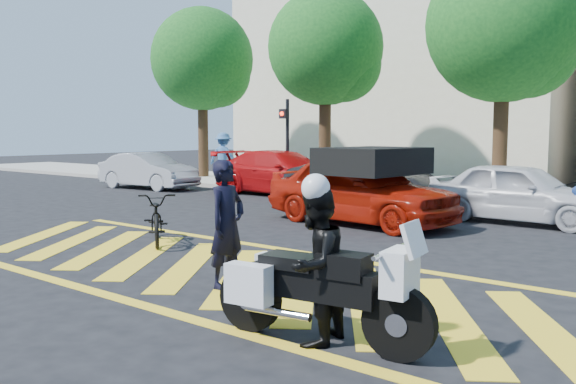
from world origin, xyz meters
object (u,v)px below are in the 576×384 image
Objects in this scene: police_motorcycle at (316,288)px; parked_mid_left at (364,179)px; red_convertible at (361,190)px; parked_mid_right at (520,192)px; officer_bike at (227,224)px; officer_moto at (315,266)px; parked_left at (283,173)px; bicycle at (157,217)px; parked_far_left at (148,171)px.

parked_mid_left is at bearing 111.70° from police_motorcycle.
parked_mid_right is at bearing -43.25° from red_convertible.
officer_bike is 0.35× the size of parked_mid_left.
red_convertible is (-1.64, 6.00, -0.08)m from officer_bike.
red_convertible is at bearing 8.99° from officer_bike.
parked_mid_left is (-6.14, 10.85, -0.10)m from officer_moto.
police_motorcycle is 0.46× the size of parked_left.
parked_mid_right reaches higher than bicycle.
officer_moto is 0.39× the size of parked_far_left.
parked_left is 8.32m from parked_mid_right.
officer_bike is at bearing -129.10° from parked_far_left.
parked_mid_left reaches higher than bicycle.
red_convertible is 1.11× the size of parked_mid_right.
officer_bike is 12.10m from parked_left.
police_motorcycle is at bearing -171.05° from parked_mid_right.
officer_bike is 3.69m from bicycle.
parked_mid_left is at bearing -158.35° from officer_moto.
officer_moto reaches higher than parked_mid_right.
parked_left is (-3.71, 8.31, 0.25)m from bicycle.
officer_bike is 10.57m from parked_mid_left.
officer_moto is (2.23, -1.03, -0.08)m from officer_bike.
parked_left is 1.04× the size of parked_mid_left.
parked_far_left is at bearing 92.28° from parked_mid_right.
parked_far_left is at bearing -130.79° from officer_moto.
red_convertible is 4.45m from parked_mid_left.
officer_moto is 8.02m from red_convertible.
officer_moto is at bearing -171.14° from parked_mid_right.
parked_mid_left is at bearing -85.43° from parked_far_left.
bicycle is at bearing 149.26° from parked_mid_right.
police_motorcycle is 8.04m from red_convertible.
parked_left is (-5.42, 3.83, -0.05)m from red_convertible.
red_convertible is 0.91× the size of parked_left.
red_convertible is (-3.87, 7.02, 0.00)m from officer_moto.
parked_far_left is (-9.01, 6.91, 0.17)m from bicycle.
officer_bike reaches higher than police_motorcycle.
red_convertible reaches higher than bicycle.
officer_bike is at bearing 147.44° from police_motorcycle.
police_motorcycle is 0.22m from officer_moto.
officer_moto is 0.34× the size of red_convertible.
police_motorcycle is at bearing -127.75° from parked_far_left.
bicycle is 8.24m from parked_mid_right.
parked_left is 1.23× the size of parked_mid_right.
parked_mid_left reaches higher than parked_far_left.
parked_left is at bearing 29.41° from officer_bike.
officer_moto is (-0.02, 0.01, 0.22)m from police_motorcycle.
officer_bike is at bearing -122.61° from officer_moto.
parked_left reaches higher than police_motorcycle.
red_convertible is at bearing -107.59° from parked_far_left.
officer_bike is 2.49m from police_motorcycle.
red_convertible is at bearing 133.34° from parked_mid_right.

